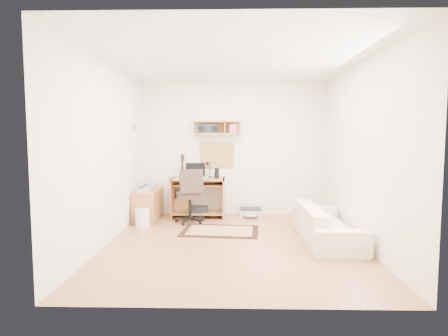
{
  "coord_description": "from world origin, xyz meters",
  "views": [
    {
      "loc": [
        -0.01,
        -5.17,
        1.54
      ],
      "look_at": [
        -0.15,
        1.05,
        1.0
      ],
      "focal_mm": 29.45,
      "sensor_mm": 36.0,
      "label": 1
    }
  ],
  "objects_px": {
    "sofa": "(327,217)",
    "printer": "(251,212)",
    "cabinet": "(148,204)",
    "desk": "(198,198)",
    "task_chair": "(190,195)"
  },
  "relations": [
    {
      "from": "task_chair",
      "to": "printer",
      "type": "relative_size",
      "value": 2.38
    },
    {
      "from": "sofa",
      "to": "printer",
      "type": "bearing_deg",
      "value": 32.32
    },
    {
      "from": "cabinet",
      "to": "printer",
      "type": "xyz_separation_m",
      "value": [
        1.93,
        0.25,
        -0.19
      ]
    },
    {
      "from": "cabinet",
      "to": "desk",
      "type": "bearing_deg",
      "value": 10.7
    },
    {
      "from": "cabinet",
      "to": "task_chair",
      "type": "bearing_deg",
      "value": -19.38
    },
    {
      "from": "task_chair",
      "to": "desk",
      "type": "bearing_deg",
      "value": 62.59
    },
    {
      "from": "desk",
      "to": "cabinet",
      "type": "height_order",
      "value": "desk"
    },
    {
      "from": "printer",
      "to": "task_chair",
      "type": "bearing_deg",
      "value": -151.58
    },
    {
      "from": "cabinet",
      "to": "printer",
      "type": "height_order",
      "value": "cabinet"
    },
    {
      "from": "sofa",
      "to": "cabinet",
      "type": "bearing_deg",
      "value": 64.91
    },
    {
      "from": "task_chair",
      "to": "sofa",
      "type": "distance_m",
      "value": 2.41
    },
    {
      "from": "desk",
      "to": "task_chair",
      "type": "height_order",
      "value": "task_chair"
    },
    {
      "from": "desk",
      "to": "sofa",
      "type": "bearing_deg",
      "value": -37.5
    },
    {
      "from": "desk",
      "to": "sofa",
      "type": "xyz_separation_m",
      "value": [
        2.03,
        -1.56,
        -0.02
      ]
    },
    {
      "from": "printer",
      "to": "sofa",
      "type": "height_order",
      "value": "sofa"
    }
  ]
}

